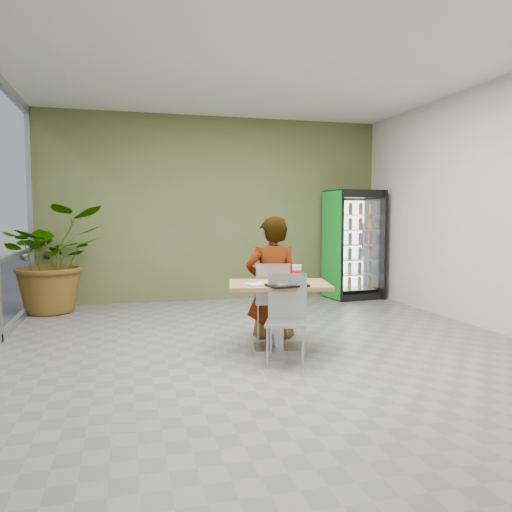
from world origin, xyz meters
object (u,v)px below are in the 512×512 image
at_px(dining_table, 279,302).
at_px(potted_plant, 53,259).
at_px(chair_far, 272,294).
at_px(seated_woman, 272,289).
at_px(chair_near, 287,311).
at_px(beverage_fridge, 354,245).
at_px(soda_cup, 297,274).
at_px(cafeteria_tray, 287,285).

xyz_separation_m(dining_table, potted_plant, (-2.69, 2.99, 0.29)).
bearing_deg(chair_far, seated_woman, -100.58).
height_order(chair_near, potted_plant, potted_plant).
xyz_separation_m(chair_far, potted_plant, (-2.78, 2.44, 0.29)).
distance_m(chair_near, beverage_fridge, 4.23).
bearing_deg(soda_cup, chair_far, 104.08).
bearing_deg(cafeteria_tray, seated_woman, 82.94).
distance_m(seated_woman, soda_cup, 0.63).
height_order(dining_table, seated_woman, seated_woman).
distance_m(dining_table, potted_plant, 4.03).
bearing_deg(dining_table, chair_near, -96.90).
relative_size(dining_table, potted_plant, 0.73).
bearing_deg(soda_cup, seated_woman, 101.34).
bearing_deg(beverage_fridge, cafeteria_tray, -131.94).
relative_size(chair_near, seated_woman, 0.50).
height_order(chair_near, seated_woman, seated_woman).
distance_m(chair_far, beverage_fridge, 3.38).
xyz_separation_m(chair_near, soda_cup, (0.27, 0.47, 0.32)).
bearing_deg(soda_cup, potted_plant, 134.55).
distance_m(chair_far, seated_woman, 0.07).
xyz_separation_m(soda_cup, beverage_fridge, (2.14, 2.99, 0.13)).
bearing_deg(chair_near, beverage_fridge, 76.98).
bearing_deg(beverage_fridge, chair_near, -131.28).
xyz_separation_m(dining_table, chair_far, (0.09, 0.55, -0.00)).
bearing_deg(chair_near, soda_cup, 81.83).
height_order(chair_far, soda_cup, soda_cup).
relative_size(dining_table, soda_cup, 6.42).
xyz_separation_m(chair_far, soda_cup, (0.13, -0.52, 0.30)).
height_order(dining_table, chair_far, chair_far).
distance_m(chair_near, seated_woman, 1.04).
bearing_deg(chair_far, chair_near, 92.04).
relative_size(seated_woman, beverage_fridge, 0.92).
bearing_deg(chair_far, dining_table, 91.09).
bearing_deg(beverage_fridge, potted_plant, 173.91).
xyz_separation_m(dining_table, cafeteria_tray, (-0.00, -0.28, 0.22)).
bearing_deg(potted_plant, chair_far, -41.26).
height_order(chair_far, seated_woman, seated_woman).
bearing_deg(potted_plant, dining_table, -47.97).
height_order(dining_table, beverage_fridge, beverage_fridge).
relative_size(chair_near, cafeteria_tray, 2.24).
distance_m(chair_far, chair_near, 1.00).
xyz_separation_m(chair_far, cafeteria_tray, (-0.09, -0.83, 0.22)).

